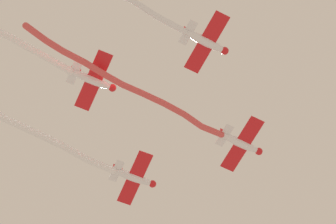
{
  "coord_description": "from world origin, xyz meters",
  "views": [
    {
      "loc": [
        -2.17,
        41.66,
        4.83
      ],
      "look_at": [
        -1.46,
        4.62,
        78.87
      ],
      "focal_mm": 84.02,
      "sensor_mm": 36.0,
      "label": 1
    }
  ],
  "objects": [
    {
      "name": "airplane_left_wing",
      "position": [
        2.36,
        -3.19,
        78.55
      ],
      "size": [
        5.38,
        6.95,
        1.74
      ],
      "rotation": [
        0.0,
        0.0,
        3.55
      ],
      "color": "white"
    },
    {
      "name": "airplane_right_wing",
      "position": [
        -5.5,
        12.33,
        79.25
      ],
      "size": [
        5.32,
        6.82,
        1.74
      ],
      "rotation": [
        0.0,
        0.0,
        3.64
      ],
      "color": "white"
    },
    {
      "name": "airplane_lead",
      "position": [
        -9.33,
        0.63,
        78.95
      ],
      "size": [
        5.33,
        6.83,
        1.74
      ],
      "rotation": [
        0.0,
        0.0,
        3.63
      ],
      "color": "white"
    },
    {
      "name": "airplane_slot",
      "position": [
        6.19,
        8.51,
        78.75
      ],
      "size": [
        5.37,
        6.91,
        1.74
      ],
      "rotation": [
        0.0,
        0.0,
        3.58
      ],
      "color": "white"
    },
    {
      "name": "smoke_trail_lead",
      "position": [
        2.75,
        8.33,
        77.92
      ],
      "size": [
        19.89,
        14.32,
        3.23
      ],
      "color": "#DB4C4C"
    }
  ]
}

